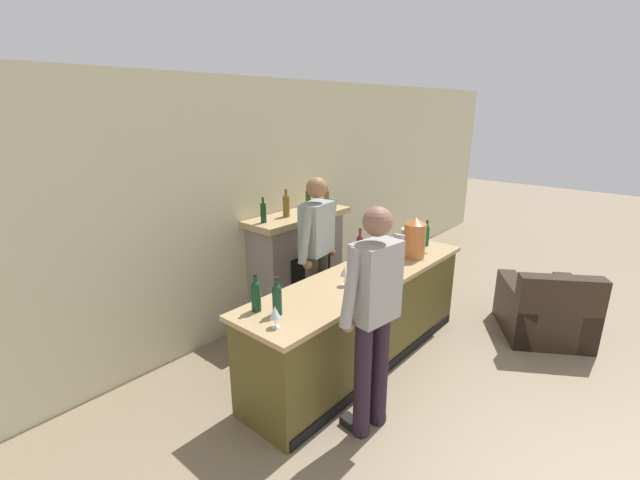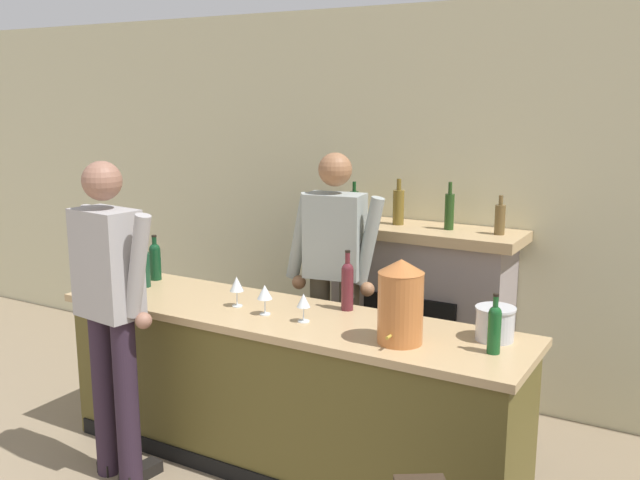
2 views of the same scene
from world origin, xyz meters
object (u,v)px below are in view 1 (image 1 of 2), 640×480
(wine_glass_front_right, at_px, (364,266))
(potted_plant_corner, at_px, (408,266))
(fireplace_stone, at_px, (298,264))
(wine_glass_back_row, at_px, (275,313))
(ice_bucket_steel, at_px, (409,236))
(wine_glass_by_dispenser, at_px, (345,272))
(wine_bottle_burgundy_dark, at_px, (426,234))
(wine_glass_front_left, at_px, (380,260))
(armchair_black, at_px, (545,313))
(wine_bottle_cabernet_heavy, at_px, (277,298))
(person_customer, at_px, (373,314))
(copper_dispenser, at_px, (415,237))
(wine_bottle_riesling_slim, at_px, (256,294))
(wine_bottle_chardonnay_pale, at_px, (360,247))
(person_bartender, at_px, (317,254))

(wine_glass_front_right, bearing_deg, potted_plant_corner, 18.55)
(fireplace_stone, bearing_deg, wine_glass_back_row, -140.64)
(ice_bucket_steel, bearing_deg, wine_glass_by_dispenser, -172.71)
(fireplace_stone, bearing_deg, wine_bottle_burgundy_dark, -54.83)
(potted_plant_corner, height_order, wine_bottle_burgundy_dark, wine_bottle_burgundy_dark)
(wine_bottle_burgundy_dark, height_order, wine_glass_front_left, wine_bottle_burgundy_dark)
(armchair_black, xyz_separation_m, wine_bottle_cabernet_heavy, (-2.82, 1.28, 0.79))
(person_customer, distance_m, copper_dispenser, 1.58)
(fireplace_stone, relative_size, wine_glass_back_row, 9.58)
(fireplace_stone, bearing_deg, armchair_black, -60.72)
(copper_dispenser, bearing_deg, ice_bucket_steel, 34.98)
(wine_bottle_riesling_slim, bearing_deg, wine_glass_by_dispenser, -14.71)
(wine_bottle_riesling_slim, bearing_deg, wine_bottle_burgundy_dark, -5.30)
(potted_plant_corner, height_order, wine_bottle_cabernet_heavy, wine_bottle_cabernet_heavy)
(wine_bottle_cabernet_heavy, xyz_separation_m, wine_glass_back_row, (-0.15, -0.13, -0.02))
(copper_dispenser, bearing_deg, wine_bottle_chardonnay_pale, 143.92)
(person_customer, distance_m, person_bartender, 1.40)
(wine_glass_by_dispenser, height_order, wine_glass_front_right, wine_glass_by_dispenser)
(person_bartender, distance_m, wine_glass_front_left, 0.68)
(armchair_black, distance_m, wine_glass_front_right, 2.30)
(fireplace_stone, distance_m, person_bartender, 0.79)
(fireplace_stone, xyz_separation_m, wine_bottle_chardonnay_pale, (-0.08, -0.96, 0.44))
(person_bartender, height_order, copper_dispenser, person_bartender)
(wine_glass_front_right, bearing_deg, fireplace_stone, 71.05)
(wine_glass_front_left, xyz_separation_m, wine_glass_back_row, (-1.41, -0.03, -0.00))
(person_bartender, relative_size, wine_glass_back_row, 10.87)
(person_bartender, xyz_separation_m, ice_bucket_steel, (1.16, -0.41, 0.01))
(person_customer, relative_size, wine_glass_by_dispenser, 10.02)
(ice_bucket_steel, xyz_separation_m, wine_bottle_chardonnay_pale, (-0.88, 0.07, 0.07))
(wine_bottle_burgundy_dark, xyz_separation_m, wine_glass_back_row, (-2.45, -0.08, -0.02))
(armchair_black, height_order, ice_bucket_steel, ice_bucket_steel)
(wine_bottle_cabernet_heavy, bearing_deg, ice_bucket_steel, 3.50)
(armchair_black, distance_m, wine_glass_back_row, 3.27)
(person_customer, distance_m, wine_glass_front_right, 0.84)
(fireplace_stone, bearing_deg, wine_glass_front_left, -98.01)
(fireplace_stone, relative_size, person_bartender, 0.88)
(person_customer, xyz_separation_m, wine_glass_by_dispenser, (0.41, 0.59, 0.05))
(ice_bucket_steel, xyz_separation_m, wine_glass_by_dispenser, (-1.48, -0.19, 0.04))
(wine_bottle_chardonnay_pale, bearing_deg, wine_bottle_burgundy_dark, -15.71)
(copper_dispenser, bearing_deg, fireplace_stone, 107.37)
(ice_bucket_steel, relative_size, wine_glass_back_row, 1.24)
(person_bartender, relative_size, wine_glass_front_left, 11.21)
(ice_bucket_steel, xyz_separation_m, wine_bottle_burgundy_dark, (0.05, -0.19, 0.04))
(wine_bottle_chardonnay_pale, bearing_deg, person_bartender, 128.73)
(person_bartender, relative_size, wine_bottle_burgundy_dark, 6.07)
(wine_glass_by_dispenser, xyz_separation_m, wine_glass_back_row, (-0.92, -0.08, -0.02))
(copper_dispenser, distance_m, wine_bottle_burgundy_dark, 0.47)
(wine_bottle_chardonnay_pale, bearing_deg, armchair_black, -45.85)
(ice_bucket_steel, bearing_deg, wine_glass_back_row, -173.52)
(armchair_black, bearing_deg, wine_bottle_chardonnay_pale, 134.15)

